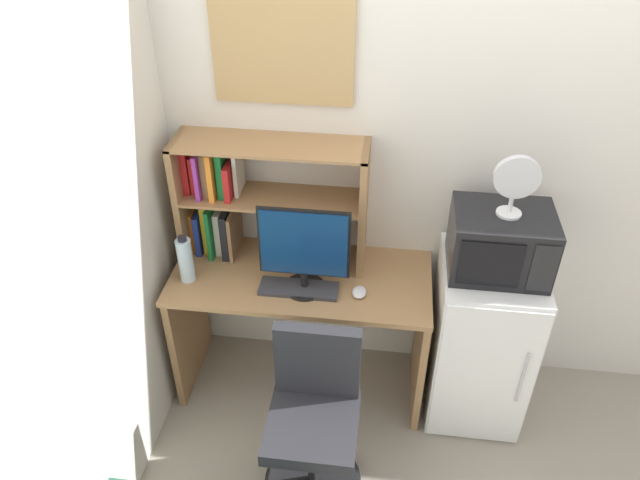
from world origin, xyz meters
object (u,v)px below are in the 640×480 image
(keyboard, at_px, (299,289))
(water_bottle, at_px, (186,260))
(desk_fan, at_px, (516,182))
(computer_mouse, at_px, (359,292))
(mini_fridge, at_px, (480,339))
(microwave, at_px, (500,242))
(monitor, at_px, (304,249))
(desk_chair, at_px, (314,425))
(wall_corkboard, at_px, (282,50))
(hutch_bookshelf, at_px, (242,196))

(keyboard, height_order, water_bottle, water_bottle)
(desk_fan, bearing_deg, computer_mouse, -172.05)
(computer_mouse, xyz_separation_m, mini_fridge, (0.62, 0.09, -0.33))
(mini_fridge, bearing_deg, keyboard, -173.92)
(desk_fan, bearing_deg, mini_fridge, 161.44)
(microwave, bearing_deg, desk_fan, -33.72)
(monitor, xyz_separation_m, microwave, (0.89, 0.08, 0.06))
(microwave, distance_m, desk_fan, 0.32)
(desk_fan, relative_size, desk_chair, 0.34)
(computer_mouse, xyz_separation_m, wall_corkboard, (-0.41, 0.38, 1.02))
(monitor, relative_size, desk_fan, 1.56)
(water_bottle, relative_size, microwave, 0.57)
(monitor, bearing_deg, water_bottle, -179.59)
(water_bottle, distance_m, desk_chair, 0.99)
(microwave, height_order, desk_fan, desk_fan)
(desk_fan, bearing_deg, wall_corkboard, 164.05)
(desk_chair, height_order, wall_corkboard, wall_corkboard)
(mini_fridge, bearing_deg, hutch_bookshelf, 171.69)
(mini_fridge, relative_size, wall_corkboard, 1.45)
(desk_fan, bearing_deg, microwave, 146.28)
(microwave, bearing_deg, hutch_bookshelf, 171.82)
(water_bottle, bearing_deg, hutch_bookshelf, 47.94)
(microwave, bearing_deg, wall_corkboard, 164.23)
(hutch_bookshelf, xyz_separation_m, keyboard, (0.32, -0.28, -0.33))
(desk_chair, distance_m, wall_corkboard, 1.69)
(water_bottle, xyz_separation_m, desk_chair, (0.69, -0.49, -0.51))
(water_bottle, bearing_deg, desk_fan, 3.04)
(computer_mouse, relative_size, wall_corkboard, 0.14)
(water_bottle, bearing_deg, keyboard, -1.64)
(hutch_bookshelf, distance_m, wall_corkboard, 0.73)
(monitor, bearing_deg, mini_fridge, 4.98)
(keyboard, bearing_deg, desk_chair, -73.83)
(hutch_bookshelf, xyz_separation_m, computer_mouse, (0.61, -0.27, -0.33))
(mini_fridge, bearing_deg, water_bottle, -176.82)
(mini_fridge, bearing_deg, computer_mouse, -171.66)
(desk_fan, bearing_deg, keyboard, -174.17)
(mini_fridge, xyz_separation_m, desk_fan, (0.01, -0.00, 0.93))
(desk_fan, bearing_deg, desk_chair, -144.22)
(hutch_bookshelf, relative_size, monitor, 2.05)
(hutch_bookshelf, distance_m, keyboard, 0.54)
(hutch_bookshelf, relative_size, mini_fridge, 1.00)
(water_bottle, height_order, mini_fridge, water_bottle)
(wall_corkboard, bearing_deg, mini_fridge, -15.93)
(desk_fan, height_order, desk_chair, desk_fan)
(computer_mouse, relative_size, water_bottle, 0.36)
(hutch_bookshelf, bearing_deg, mini_fridge, -8.31)
(computer_mouse, bearing_deg, water_bottle, 179.35)
(desk_chair, bearing_deg, computer_mouse, 72.01)
(hutch_bookshelf, xyz_separation_m, desk_chair, (0.46, -0.75, -0.74))
(water_bottle, height_order, wall_corkboard, wall_corkboard)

